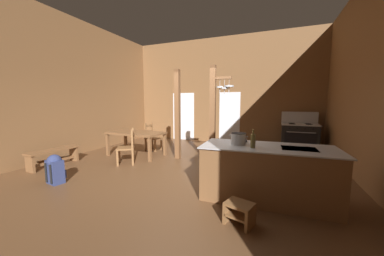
{
  "coord_description": "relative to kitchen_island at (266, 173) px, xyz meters",
  "views": [
    {
      "loc": [
        2.1,
        -4.1,
        1.64
      ],
      "look_at": [
        0.19,
        0.67,
        1.01
      ],
      "focal_mm": 19.5,
      "sensor_mm": 36.0,
      "label": 1
    }
  ],
  "objects": [
    {
      "name": "ground_plane",
      "position": [
        -2.01,
        0.46,
        -0.51
      ],
      "size": [
        8.23,
        9.39,
        0.1
      ],
      "primitive_type": "cube",
      "color": "brown"
    },
    {
      "name": "wall_back",
      "position": [
        -2.01,
        4.83,
        1.66
      ],
      "size": [
        8.23,
        0.14,
        4.22
      ],
      "primitive_type": "cube",
      "color": "brown",
      "rests_on": "ground_plane"
    },
    {
      "name": "wall_left",
      "position": [
        -5.79,
        0.46,
        1.66
      ],
      "size": [
        0.14,
        9.39,
        4.22
      ],
      "primitive_type": "cube",
      "color": "brown",
      "rests_on": "ground_plane"
    },
    {
      "name": "glazed_door_back_left",
      "position": [
        -3.68,
        4.76,
        0.57
      ],
      "size": [
        1.0,
        0.01,
        2.05
      ],
      "primitive_type": "cube",
      "color": "white",
      "rests_on": "ground_plane"
    },
    {
      "name": "glazed_panel_back_right",
      "position": [
        -1.63,
        4.76,
        0.57
      ],
      "size": [
        0.84,
        0.01,
        2.05
      ],
      "primitive_type": "cube",
      "color": "white",
      "rests_on": "ground_plane"
    },
    {
      "name": "kitchen_island",
      "position": [
        0.0,
        0.0,
        0.0
      ],
      "size": [
        2.2,
        1.05,
        0.91
      ],
      "color": "brown",
      "rests_on": "ground_plane"
    },
    {
      "name": "stove_range",
      "position": [
        0.87,
        4.11,
        0.03
      ],
      "size": [
        1.15,
        0.83,
        1.32
      ],
      "color": "black",
      "rests_on": "ground_plane"
    },
    {
      "name": "support_post_with_pot_rack",
      "position": [
        -1.38,
        1.58,
        0.93
      ],
      "size": [
        0.61,
        0.25,
        2.57
      ],
      "color": "brown",
      "rests_on": "ground_plane"
    },
    {
      "name": "support_post_center",
      "position": [
        -2.55,
        1.82,
        0.83
      ],
      "size": [
        0.14,
        0.14,
        2.57
      ],
      "color": "brown",
      "rests_on": "ground_plane"
    },
    {
      "name": "step_stool",
      "position": [
        -0.3,
        -0.93,
        -0.28
      ],
      "size": [
        0.43,
        0.37,
        0.3
      ],
      "color": "brown",
      "rests_on": "ground_plane"
    },
    {
      "name": "dining_table",
      "position": [
        -3.86,
        1.61,
        0.2
      ],
      "size": [
        1.74,
        0.99,
        0.74
      ],
      "color": "brown",
      "rests_on": "ground_plane"
    },
    {
      "name": "ladderback_chair_near_window",
      "position": [
        -3.54,
        0.8,
        -0.0
      ],
      "size": [
        0.61,
        0.61,
        0.95
      ],
      "color": "brown",
      "rests_on": "ground_plane"
    },
    {
      "name": "ladderback_chair_by_post",
      "position": [
        -3.82,
        2.44,
        -0.0
      ],
      "size": [
        0.46,
        0.46,
        0.95
      ],
      "color": "brown",
      "rests_on": "ground_plane"
    },
    {
      "name": "bench_along_left_wall",
      "position": [
        -5.18,
        -0.08,
        -0.16
      ],
      "size": [
        0.43,
        1.24,
        0.44
      ],
      "color": "brown",
      "rests_on": "ground_plane"
    },
    {
      "name": "backpack",
      "position": [
        -4.01,
        -0.87,
        -0.14
      ],
      "size": [
        0.35,
        0.34,
        0.6
      ],
      "color": "navy",
      "rests_on": "ground_plane"
    },
    {
      "name": "stockpot_on_counter",
      "position": [
        -0.49,
        -0.0,
        0.56
      ],
      "size": [
        0.33,
        0.26,
        0.2
      ],
      "color": "#B7BABF",
      "rests_on": "kitchen_island"
    },
    {
      "name": "mixing_bowl_on_counter",
      "position": [
        -0.45,
        0.26,
        0.49
      ],
      "size": [
        0.16,
        0.16,
        0.06
      ],
      "color": "slate",
      "rests_on": "kitchen_island"
    },
    {
      "name": "bottle_tall_on_counter",
      "position": [
        -0.22,
        -0.2,
        0.58
      ],
      "size": [
        0.08,
        0.08,
        0.3
      ],
      "color": "brown",
      "rests_on": "kitchen_island"
    }
  ]
}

